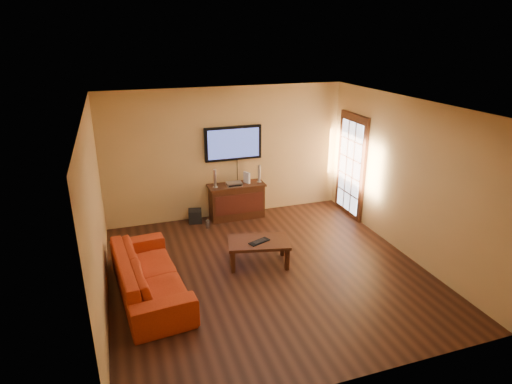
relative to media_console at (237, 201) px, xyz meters
name	(u,v)px	position (x,y,z in m)	size (l,w,h in m)	color
ground_plane	(268,271)	(-0.13, -2.27, -0.37)	(5.00, 5.00, 0.00)	black
room_walls	(256,162)	(-0.13, -1.64, 1.32)	(5.00, 5.00, 5.00)	tan
french_door	(351,167)	(2.32, -0.57, 0.68)	(0.07, 1.02, 2.22)	#33170B
media_console	(237,201)	(0.00, 0.00, 0.00)	(1.18, 0.45, 0.74)	#33170B
television	(233,143)	(0.00, 0.19, 1.19)	(1.19, 0.08, 0.70)	black
coffee_table	(259,244)	(-0.19, -1.98, 0.00)	(1.12, 0.82, 0.43)	#33170B
sofa	(149,268)	(-2.01, -2.29, 0.06)	(2.21, 0.65, 0.87)	#B13413
speaker_left	(215,179)	(-0.45, -0.02, 0.54)	(0.10, 0.10, 0.38)	silver
speaker_right	(259,174)	(0.50, 0.00, 0.53)	(0.10, 0.10, 0.37)	silver
av_receiver	(234,184)	(-0.06, -0.05, 0.40)	(0.31, 0.22, 0.07)	silver
game_console	(247,178)	(0.23, 0.03, 0.48)	(0.05, 0.17, 0.23)	white
subwoofer	(195,216)	(-0.88, 0.04, -0.24)	(0.27, 0.27, 0.27)	black
bottle	(208,224)	(-0.71, -0.36, -0.27)	(0.07, 0.07, 0.21)	white
keyboard	(259,242)	(-0.20, -2.03, 0.07)	(0.39, 0.27, 0.02)	black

